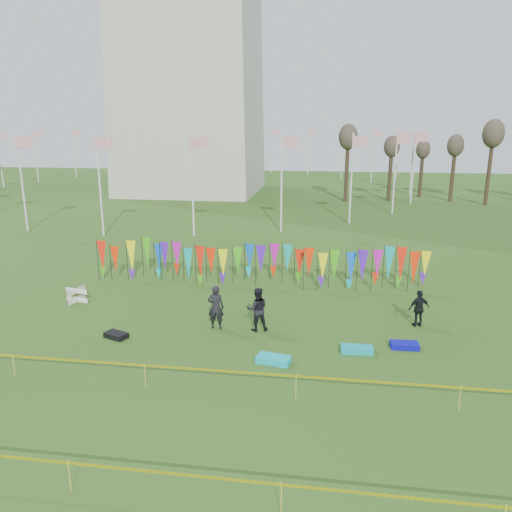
# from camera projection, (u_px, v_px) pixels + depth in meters

# --- Properties ---
(ground) EXTENTS (160.00, 160.00, 0.00)m
(ground) POSITION_uv_depth(u_px,v_px,m) (221.00, 359.00, 19.16)
(ground) COLOR #2B4A14
(ground) RESTS_ON ground
(flagpole_ring) EXTENTS (57.40, 56.16, 8.00)m
(flagpole_ring) POSITION_uv_depth(u_px,v_px,m) (194.00, 161.00, 66.01)
(flagpole_ring) COLOR silver
(flagpole_ring) RESTS_ON ground
(banner_row) EXTENTS (18.64, 0.64, 2.22)m
(banner_row) POSITION_uv_depth(u_px,v_px,m) (261.00, 261.00, 27.82)
(banner_row) COLOR black
(banner_row) RESTS_ON ground
(caution_tape_near) EXTENTS (26.00, 0.02, 0.90)m
(caution_tape_near) POSITION_uv_depth(u_px,v_px,m) (198.00, 370.00, 16.66)
(caution_tape_near) COLOR #F7F305
(caution_tape_near) RESTS_ON ground
(caution_tape_far) EXTENTS (26.00, 0.02, 0.90)m
(caution_tape_far) POSITION_uv_depth(u_px,v_px,m) (143.00, 472.00, 11.79)
(caution_tape_far) COLOR #F7F305
(caution_tape_far) RESTS_ON ground
(box_kite) EXTENTS (0.67, 0.67, 0.74)m
(box_kite) POSITION_uv_depth(u_px,v_px,m) (77.00, 295.00, 25.21)
(box_kite) COLOR red
(box_kite) RESTS_ON ground
(person_left) EXTENTS (0.72, 0.53, 1.97)m
(person_left) POSITION_uv_depth(u_px,v_px,m) (216.00, 307.00, 21.83)
(person_left) COLOR black
(person_left) RESTS_ON ground
(person_mid) EXTENTS (1.06, 0.80, 1.94)m
(person_mid) POSITION_uv_depth(u_px,v_px,m) (257.00, 309.00, 21.63)
(person_mid) COLOR black
(person_mid) RESTS_ON ground
(person_right) EXTENTS (1.11, 0.86, 1.67)m
(person_right) POSITION_uv_depth(u_px,v_px,m) (419.00, 308.00, 22.09)
(person_right) COLOR black
(person_right) RESTS_ON ground
(kite_bag_turquoise) EXTENTS (1.35, 0.85, 0.25)m
(kite_bag_turquoise) POSITION_uv_depth(u_px,v_px,m) (274.00, 360.00, 18.85)
(kite_bag_turquoise) COLOR #0DC1CF
(kite_bag_turquoise) RESTS_ON ground
(kite_bag_blue) EXTENTS (1.12, 0.61, 0.23)m
(kite_bag_blue) POSITION_uv_depth(u_px,v_px,m) (404.00, 345.00, 20.09)
(kite_bag_blue) COLOR #0B0BB5
(kite_bag_blue) RESTS_ON ground
(kite_bag_black) EXTENTS (1.10, 0.88, 0.22)m
(kite_bag_black) POSITION_uv_depth(u_px,v_px,m) (116.00, 335.00, 21.06)
(kite_bag_black) COLOR black
(kite_bag_black) RESTS_ON ground
(kite_bag_teal) EXTENTS (1.27, 0.64, 0.24)m
(kite_bag_teal) POSITION_uv_depth(u_px,v_px,m) (357.00, 349.00, 19.70)
(kite_bag_teal) COLOR #0CABB0
(kite_bag_teal) RESTS_ON ground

